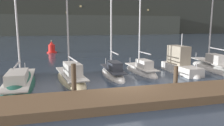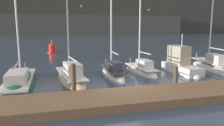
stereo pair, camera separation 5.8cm
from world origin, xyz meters
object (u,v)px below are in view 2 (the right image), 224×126
object	(u,v)px
sailboat_berth_7	(212,67)
channel_buoy	(52,48)
rowboat_adrift	(214,60)
sailboat_berth_3	(71,79)
motorboat_berth_6	(181,68)
sailboat_berth_2	(20,84)
sailboat_berth_5	(141,71)
sailboat_berth_4	(113,74)

from	to	relation	value
sailboat_berth_7	channel_buoy	distance (m)	22.12
rowboat_adrift	sailboat_berth_7	bearing A→B (deg)	-131.22
sailboat_berth_3	motorboat_berth_6	world-z (taller)	sailboat_berth_3
sailboat_berth_2	sailboat_berth_5	xyz separation A→B (m)	(9.56, 1.83, 0.02)
sailboat_berth_4	sailboat_berth_7	bearing A→B (deg)	1.28
sailboat_berth_2	sailboat_berth_3	distance (m)	3.48
sailboat_berth_2	sailboat_berth_7	xyz separation A→B (m)	(16.39, 1.46, 0.08)
sailboat_berth_3	rowboat_adrift	size ratio (longest dim) A/B	3.39
sailboat_berth_5	motorboat_berth_6	distance (m)	3.39
sailboat_berth_3	channel_buoy	size ratio (longest dim) A/B	5.16
sailboat_berth_5	channel_buoy	distance (m)	18.08
sailboat_berth_7	rowboat_adrift	world-z (taller)	sailboat_berth_7
channel_buoy	sailboat_berth_7	bearing A→B (deg)	-49.26
sailboat_berth_2	sailboat_berth_7	size ratio (longest dim) A/B	1.11
sailboat_berth_2	sailboat_berth_5	size ratio (longest dim) A/B	1.47
sailboat_berth_2	sailboat_berth_4	size ratio (longest dim) A/B	1.51
motorboat_berth_6	channel_buoy	bearing A→B (deg)	122.19
sailboat_berth_5	motorboat_berth_6	world-z (taller)	sailboat_berth_5
sailboat_berth_3	motorboat_berth_6	xyz separation A→B (m)	(9.37, 0.53, 0.21)
sailboat_berth_2	sailboat_berth_7	distance (m)	16.46
sailboat_berth_5	sailboat_berth_7	xyz separation A→B (m)	(6.83, -0.37, 0.06)
sailboat_berth_3	motorboat_berth_6	size ratio (longest dim) A/B	1.99
motorboat_berth_6	rowboat_adrift	distance (m)	9.24
motorboat_berth_6	sailboat_berth_7	distance (m)	3.61
motorboat_berth_6	channel_buoy	world-z (taller)	motorboat_berth_6
sailboat_berth_4	sailboat_berth_5	distance (m)	2.77
sailboat_berth_3	channel_buoy	xyz separation A→B (m)	(-1.50, 17.79, 0.50)
sailboat_berth_2	sailboat_berth_3	world-z (taller)	sailboat_berth_2
sailboat_berth_2	channel_buoy	distance (m)	18.33
sailboat_berth_5	rowboat_adrift	distance (m)	11.73
sailboat_berth_3	motorboat_berth_6	bearing A→B (deg)	3.22
motorboat_berth_6	sailboat_berth_7	world-z (taller)	sailboat_berth_7
channel_buoy	rowboat_adrift	distance (m)	22.13
sailboat_berth_5	sailboat_berth_7	distance (m)	6.84
sailboat_berth_5	channel_buoy	xyz separation A→B (m)	(-7.60, 16.39, 0.55)
sailboat_berth_5	motorboat_berth_6	bearing A→B (deg)	-14.95
sailboat_berth_4	sailboat_berth_5	size ratio (longest dim) A/B	0.97
sailboat_berth_7	sailboat_berth_2	bearing A→B (deg)	-174.91
channel_buoy	rowboat_adrift	bearing A→B (deg)	-33.15
rowboat_adrift	sailboat_berth_3	bearing A→B (deg)	-161.50
rowboat_adrift	motorboat_berth_6	bearing A→B (deg)	-145.97
sailboat_berth_3	sailboat_berth_4	world-z (taller)	sailboat_berth_3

